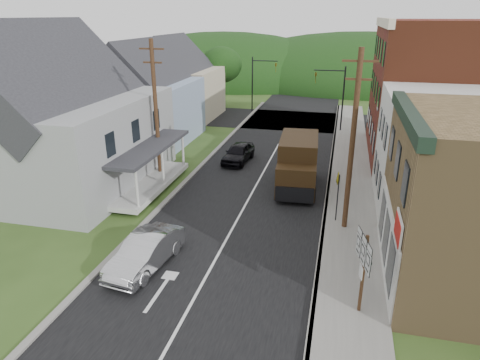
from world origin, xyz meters
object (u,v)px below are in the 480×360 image
Objects in this scene: silver_sedan at (146,252)px; route_sign_cluster at (363,263)px; delivery_van at (298,164)px; dark_sedan at (238,153)px; warning_sign at (338,190)px.

route_sign_cluster is at bearing 0.74° from silver_sedan.
delivery_van is at bearing 70.94° from silver_sedan.
dark_sedan is 0.70× the size of delivery_van.
warning_sign is at bearing -63.51° from delivery_van.
route_sign_cluster is 7.43m from warning_sign.
warning_sign is at bearing 84.86° from route_sign_cluster.
warning_sign is (2.53, -4.40, 0.28)m from delivery_van.
route_sign_cluster reaches higher than delivery_van.
delivery_van is 5.09m from warning_sign.
delivery_van is at bearing -35.43° from dark_sedan.
delivery_van is 12.30m from route_sign_cluster.
silver_sedan is 1.62× the size of warning_sign.
silver_sedan is 9.10m from route_sign_cluster.
silver_sedan is at bearing -129.58° from warning_sign.
delivery_van is 1.88× the size of route_sign_cluster.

